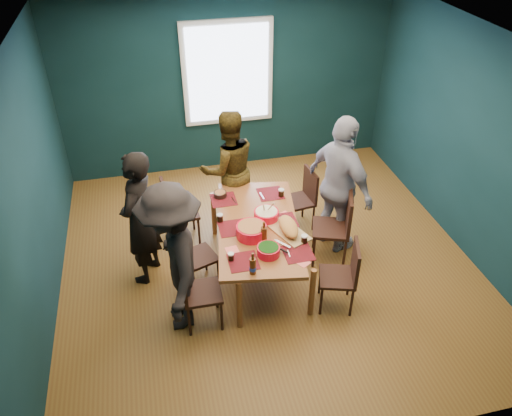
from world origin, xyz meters
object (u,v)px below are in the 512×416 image
Objects in this scene: chair_left_near at (194,288)px; cutting_board at (289,228)px; bowl_dumpling at (266,215)px; person_near_left at (173,259)px; bowl_herbs at (268,250)px; chair_right_near at (345,272)px; chair_right_far at (304,195)px; chair_right_mid at (339,223)px; chair_left_mid at (192,254)px; dining_table at (258,229)px; chair_left_far at (174,208)px; bowl_salad at (251,231)px; person_back at (229,169)px; person_right at (340,186)px; person_far_left at (140,219)px.

chair_left_near is 1.30× the size of cutting_board.
person_near_left is at bearing -149.54° from bowl_dumpling.
chair_right_near is at bearing -17.05° from bowl_herbs.
chair_right_mid is at bearing -83.68° from chair_right_far.
chair_left_mid is 0.93m from bowl_herbs.
dining_table is 1.09m from chair_left_near.
chair_right_near is (1.69, -1.58, -0.03)m from chair_left_far.
bowl_salad is at bearing 114.03° from person_near_left.
chair_right_mid is 0.59× the size of person_back.
chair_left_mid is (0.12, -0.88, -0.05)m from chair_left_far.
chair_left_far is 1.28m from bowl_salad.
person_right reaches higher than chair_left_mid.
chair_right_mid reaches higher than bowl_herbs.
person_back is at bearing 152.65° from person_near_left.
chair_right_mid is at bearing 142.41° from person_right.
cutting_board is at bearing 22.16° from chair_left_near.
chair_left_near reaches higher than chair_left_mid.
dining_table is 5.67× the size of bowl_salad.
person_near_left reaches higher than chair_left_near.
person_right is (0.29, 1.04, 0.41)m from chair_right_near.
person_back reaches higher than chair_right_mid.
chair_left_near is 0.91m from bowl_salad.
person_near_left reaches higher than chair_right_far.
chair_right_near is at bearing -71.68° from cutting_board.
chair_left_near is (-0.06, -0.58, 0.03)m from chair_left_mid.
chair_right_near is 0.51× the size of person_far_left.
person_far_left is (-1.32, 0.23, 0.21)m from dining_table.
person_far_left reaches higher than chair_right_near.
bowl_herbs is (0.83, 0.13, 0.24)m from chair_left_near.
person_back is at bearing 151.01° from person_far_left.
chair_right_mid is 1.16m from bowl_herbs.
person_right is (1.87, 0.35, 0.42)m from chair_left_mid.
chair_left_far is 2.09m from person_right.
chair_right_mid is at bearing -6.07° from cutting_board.
bowl_salad is (0.67, -0.10, 0.29)m from chair_left_mid.
chair_right_mid is 2.34m from person_far_left.
chair_right_near is 2.48× the size of bowl_salad.
bowl_salad is at bearing 34.46° from chair_left_near.
chair_right_far is (1.65, 1.43, -0.02)m from chair_left_near.
chair_left_mid is 0.86× the size of chair_right_mid.
bowl_herbs is 0.37× the size of cutting_board.
chair_right_far is at bearing 40.20° from cutting_board.
person_right is at bearing 35.91° from bowl_herbs.
chair_left_mid is at bearing -159.59° from chair_right_far.
bowl_dumpling is at bearing 120.42° from person_near_left.
dining_table is 1.14m from person_back.
chair_right_near is at bearing -42.97° from chair_left_mid.
chair_right_mid is at bearing -6.11° from bowl_dumpling.
chair_left_far reaches higher than bowl_salad.
person_far_left is at bearing 129.51° from chair_left_mid.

